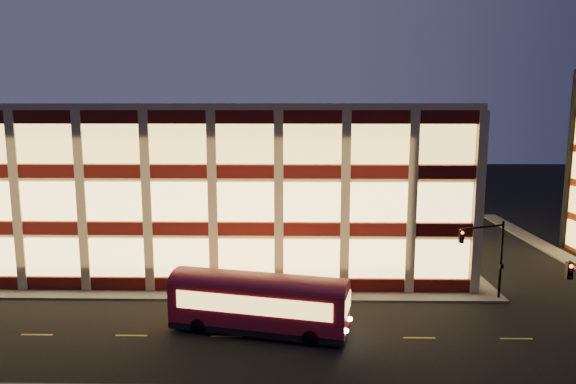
{
  "coord_description": "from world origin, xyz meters",
  "views": [
    {
      "loc": [
        8.42,
        -36.18,
        13.97
      ],
      "look_at": [
        7.58,
        8.0,
        6.95
      ],
      "focal_mm": 32.0,
      "sensor_mm": 36.0,
      "label": 1
    }
  ],
  "objects": [
    {
      "name": "ground",
      "position": [
        0.0,
        0.0,
        0.0
      ],
      "size": [
        200.0,
        200.0,
        0.0
      ],
      "primitive_type": "plane",
      "color": "black",
      "rests_on": "ground"
    },
    {
      "name": "sidewalk_office_south",
      "position": [
        -3.0,
        1.0,
        0.07
      ],
      "size": [
        54.0,
        2.0,
        0.15
      ],
      "primitive_type": "cube",
      "color": "#514F4C",
      "rests_on": "ground"
    },
    {
      "name": "sidewalk_office_east",
      "position": [
        23.0,
        17.0,
        0.07
      ],
      "size": [
        2.0,
        30.0,
        0.15
      ],
      "primitive_type": "cube",
      "color": "#514F4C",
      "rests_on": "ground"
    },
    {
      "name": "sidewalk_tower_west",
      "position": [
        34.0,
        17.0,
        0.07
      ],
      "size": [
        2.0,
        30.0,
        0.15
      ],
      "primitive_type": "cube",
      "color": "#514F4C",
      "rests_on": "ground"
    },
    {
      "name": "office_building",
      "position": [
        -2.91,
        16.91,
        7.25
      ],
      "size": [
        50.45,
        30.45,
        14.5
      ],
      "color": "tan",
      "rests_on": "ground"
    },
    {
      "name": "traffic_signal_far",
      "position": [
        22.21,
        0.24,
        4.11
      ],
      "size": [
        3.79,
        1.87,
        6.0
      ],
      "color": "black",
      "rests_on": "ground"
    },
    {
      "name": "trolley_bus",
      "position": [
        5.97,
        -5.17,
        2.12
      ],
      "size": [
        11.63,
        5.24,
        3.82
      ],
      "rotation": [
        0.0,
        0.0,
        -0.22
      ],
      "color": "maroon",
      "rests_on": "ground"
    }
  ]
}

